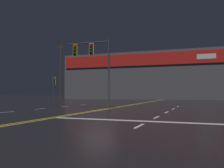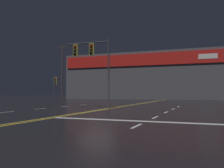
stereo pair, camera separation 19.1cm
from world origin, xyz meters
TOP-DOWN VIEW (x-y plane):
  - ground_plane at (0.00, 0.00)m, footprint 200.00×200.00m
  - road_markings at (0.93, -1.05)m, footprint 14.56×60.00m
  - traffic_signal_median at (-1.48, 2.02)m, footprint 3.85×0.36m
  - traffic_signal_corner_northwest at (-10.80, 10.68)m, footprint 0.42×0.36m
  - building_backdrop at (0.00, 35.87)m, footprint 43.08×10.23m
  - utility_pole_row at (-0.42, 31.39)m, footprint 46.34×0.26m

SIDE VIEW (x-z plane):
  - ground_plane at x=0.00m, z-range 0.00..0.00m
  - road_markings at x=0.93m, z-range 0.00..0.01m
  - traffic_signal_corner_northwest at x=-10.80m, z-range 0.77..4.05m
  - traffic_signal_median at x=-1.48m, z-range 1.47..7.12m
  - building_backdrop at x=0.00m, z-range 0.02..9.43m
  - utility_pole_row at x=-0.42m, z-range 0.09..12.72m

